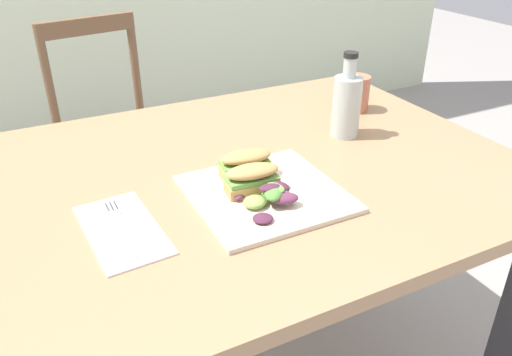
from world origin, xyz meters
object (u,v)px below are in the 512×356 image
at_px(dining_table, 226,221).
at_px(fork_on_napkin, 119,223).
at_px(sandwich_half_back, 246,163).
at_px(chair_wooden_far, 116,137).
at_px(bottle_cold_brew, 346,108).
at_px(plate_lunch, 265,194).
at_px(sandwich_half_front, 252,178).
at_px(cup_extra_side, 356,93).

relative_size(dining_table, fork_on_napkin, 6.87).
bearing_deg(sandwich_half_back, fork_on_napkin, -169.90).
distance_m(chair_wooden_far, bottle_cold_brew, 1.05).
relative_size(plate_lunch, bottle_cold_brew, 1.38).
bearing_deg(chair_wooden_far, dining_table, -87.42).
bearing_deg(chair_wooden_far, sandwich_half_front, -87.16).
bearing_deg(cup_extra_side, sandwich_half_back, -153.18).
height_order(plate_lunch, bottle_cold_brew, bottle_cold_brew).
height_order(plate_lunch, sandwich_half_back, sandwich_half_back).
bearing_deg(fork_on_napkin, chair_wooden_far, 79.13).
xyz_separation_m(chair_wooden_far, sandwich_half_front, (0.05, -1.06, 0.33)).
xyz_separation_m(sandwich_half_back, fork_on_napkin, (-0.27, -0.05, -0.03)).
height_order(fork_on_napkin, bottle_cold_brew, bottle_cold_brew).
height_order(sandwich_half_front, cup_extra_side, cup_extra_side).
bearing_deg(cup_extra_side, sandwich_half_front, -148.06).
bearing_deg(sandwich_half_back, bottle_cold_brew, 17.09).
bearing_deg(dining_table, plate_lunch, -75.64).
bearing_deg(cup_extra_side, chair_wooden_far, 122.81).
distance_m(dining_table, fork_on_napkin, 0.29).
bearing_deg(fork_on_napkin, sandwich_half_front, -2.91).
relative_size(fork_on_napkin, cup_extra_side, 1.96).
relative_size(sandwich_half_back, bottle_cold_brew, 0.54).
relative_size(sandwich_half_back, fork_on_napkin, 0.60).
xyz_separation_m(sandwich_half_front, fork_on_napkin, (-0.25, 0.01, -0.03)).
height_order(plate_lunch, sandwich_half_front, sandwich_half_front).
distance_m(dining_table, bottle_cold_brew, 0.39).
relative_size(sandwich_half_front, cup_extra_side, 1.17).
bearing_deg(fork_on_napkin, sandwich_half_back, 10.10).
bearing_deg(chair_wooden_far, sandwich_half_back, -86.08).
bearing_deg(plate_lunch, bottle_cold_brew, 29.02).
height_order(bottle_cold_brew, cup_extra_side, bottle_cold_brew).
bearing_deg(cup_extra_side, fork_on_napkin, -159.18).
bearing_deg(bottle_cold_brew, fork_on_napkin, -166.10).
distance_m(dining_table, chair_wooden_far, 0.97).
bearing_deg(plate_lunch, fork_on_napkin, 174.72).
xyz_separation_m(plate_lunch, sandwich_half_front, (-0.02, 0.01, 0.03)).
xyz_separation_m(plate_lunch, sandwich_half_back, (-0.01, 0.07, 0.03)).
bearing_deg(sandwich_half_front, plate_lunch, -30.06).
distance_m(plate_lunch, bottle_cold_brew, 0.36).
xyz_separation_m(bottle_cold_brew, cup_extra_side, (0.12, 0.12, -0.02)).
bearing_deg(plate_lunch, chair_wooden_far, 93.97).
height_order(dining_table, sandwich_half_front, sandwich_half_front).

